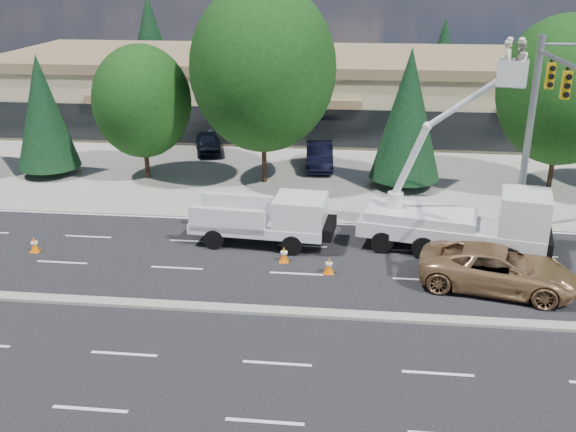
# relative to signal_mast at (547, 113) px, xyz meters

# --- Properties ---
(ground) EXTENTS (140.00, 140.00, 0.00)m
(ground) POSITION_rel_signal_mast_xyz_m (-10.03, -7.04, -6.06)
(ground) COLOR black
(ground) RESTS_ON ground
(concrete_apron) EXTENTS (140.00, 22.00, 0.01)m
(concrete_apron) POSITION_rel_signal_mast_xyz_m (-10.03, 12.96, -6.05)
(concrete_apron) COLOR gray
(concrete_apron) RESTS_ON ground
(road_median) EXTENTS (120.00, 0.55, 0.12)m
(road_median) POSITION_rel_signal_mast_xyz_m (-10.03, -7.04, -6.00)
(road_median) COLOR gray
(road_median) RESTS_ON ground
(strip_mall) EXTENTS (50.40, 15.40, 5.50)m
(strip_mall) POSITION_rel_signal_mast_xyz_m (-10.03, 22.93, -3.23)
(strip_mall) COLOR tan
(strip_mall) RESTS_ON ground
(tree_front_b) EXTENTS (3.63, 3.63, 7.15)m
(tree_front_b) POSITION_rel_signal_mast_xyz_m (-26.03, 7.96, -2.22)
(tree_front_b) COLOR #332114
(tree_front_b) RESTS_ON ground
(tree_front_c) EXTENTS (5.61, 5.61, 7.78)m
(tree_front_c) POSITION_rel_signal_mast_xyz_m (-20.03, 7.96, -1.50)
(tree_front_c) COLOR #332114
(tree_front_c) RESTS_ON ground
(tree_front_d) EXTENTS (8.04, 8.04, 11.16)m
(tree_front_d) POSITION_rel_signal_mast_xyz_m (-13.03, 7.96, 0.48)
(tree_front_d) COLOR #332114
(tree_front_d) RESTS_ON ground
(tree_front_e) EXTENTS (3.94, 3.94, 7.77)m
(tree_front_e) POSITION_rel_signal_mast_xyz_m (-5.03, 7.96, -1.89)
(tree_front_e) COLOR #332114
(tree_front_e) RESTS_ON ground
(tree_front_f) EXTENTS (6.91, 6.91, 9.58)m
(tree_front_f) POSITION_rel_signal_mast_xyz_m (2.97, 7.96, -0.45)
(tree_front_f) COLOR #332114
(tree_front_f) RESTS_ON ground
(tree_back_a) EXTENTS (4.79, 4.79, 9.44)m
(tree_back_a) POSITION_rel_signal_mast_xyz_m (-28.03, 34.96, -0.99)
(tree_back_a) COLOR #332114
(tree_back_a) RESTS_ON ground
(tree_back_b) EXTENTS (6.09, 6.09, 12.01)m
(tree_back_b) POSITION_rel_signal_mast_xyz_m (-14.03, 34.96, 0.39)
(tree_back_b) COLOR #332114
(tree_back_b) RESTS_ON ground
(tree_back_c) EXTENTS (3.74, 3.74, 7.37)m
(tree_back_c) POSITION_rel_signal_mast_xyz_m (-0.03, 34.96, -2.10)
(tree_back_c) COLOR #332114
(tree_back_c) RESTS_ON ground
(signal_mast) EXTENTS (2.76, 10.16, 9.00)m
(signal_mast) POSITION_rel_signal_mast_xyz_m (0.00, 0.00, 0.00)
(signal_mast) COLOR gray
(signal_mast) RESTS_ON ground
(utility_pickup) EXTENTS (6.18, 2.76, 2.31)m
(utility_pickup) POSITION_rel_signal_mast_xyz_m (-11.58, -0.88, -5.11)
(utility_pickup) COLOR silver
(utility_pickup) RESTS_ON ground
(bucket_truck) EXTENTS (8.17, 3.93, 9.21)m
(bucket_truck) POSITION_rel_signal_mast_xyz_m (-2.96, -0.98, -4.13)
(bucket_truck) COLOR silver
(bucket_truck) RESTS_ON ground
(traffic_cone_a) EXTENTS (0.40, 0.40, 0.70)m
(traffic_cone_a) POSITION_rel_signal_mast_xyz_m (-21.68, -2.89, -5.72)
(traffic_cone_a) COLOR orange
(traffic_cone_a) RESTS_ON ground
(traffic_cone_b) EXTENTS (0.40, 0.40, 0.70)m
(traffic_cone_b) POSITION_rel_signal_mast_xyz_m (-10.67, -2.75, -5.72)
(traffic_cone_b) COLOR orange
(traffic_cone_b) RESTS_ON ground
(traffic_cone_c) EXTENTS (0.40, 0.40, 0.70)m
(traffic_cone_c) POSITION_rel_signal_mast_xyz_m (-8.72, -3.63, -5.72)
(traffic_cone_c) COLOR orange
(traffic_cone_c) RESTS_ON ground
(traffic_cone_d) EXTENTS (0.40, 0.40, 0.70)m
(traffic_cone_d) POSITION_rel_signal_mast_xyz_m (-1.41, -2.81, -5.72)
(traffic_cone_d) COLOR orange
(traffic_cone_d) RESTS_ON ground
(minivan) EXTENTS (6.40, 3.94, 1.66)m
(minivan) POSITION_rel_signal_mast_xyz_m (-2.18, -4.24, -5.23)
(minivan) COLOR #A97E52
(minivan) RESTS_ON ground
(parked_car_west) EXTENTS (2.62, 4.28, 1.36)m
(parked_car_west) POSITION_rel_signal_mast_xyz_m (-17.69, 13.76, -5.38)
(parked_car_west) COLOR black
(parked_car_west) RESTS_ON ground
(parked_car_east) EXTENTS (1.96, 4.75, 1.53)m
(parked_car_east) POSITION_rel_signal_mast_xyz_m (-10.03, 11.16, -5.29)
(parked_car_east) COLOR black
(parked_car_east) RESTS_ON ground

